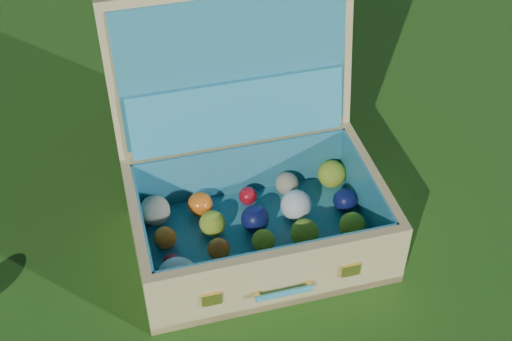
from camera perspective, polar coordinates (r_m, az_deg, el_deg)
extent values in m
plane|color=#215114|center=(1.79, -6.15, -4.72)|extent=(60.00, 60.00, 0.00)
cube|color=#D7BA73|center=(1.74, 0.21, -5.77)|extent=(0.64, 0.49, 0.02)
cube|color=#D7BA73|center=(1.56, 1.99, -8.68)|extent=(0.58, 0.13, 0.18)
cube|color=#D7BA73|center=(1.81, -1.30, 0.05)|extent=(0.58, 0.13, 0.18)
cube|color=#D7BA73|center=(1.65, -9.30, -5.74)|extent=(0.08, 0.35, 0.18)
cube|color=#D7BA73|center=(1.76, 9.14, -2.25)|extent=(0.08, 0.35, 0.18)
cube|color=teal|center=(1.73, 0.21, -5.46)|extent=(0.60, 0.44, 0.01)
cube|color=teal|center=(1.56, 1.85, -8.05)|extent=(0.53, 0.10, 0.15)
cube|color=teal|center=(1.79, -1.20, 0.02)|extent=(0.53, 0.10, 0.15)
cube|color=teal|center=(1.65, -8.87, -5.41)|extent=(0.07, 0.34, 0.15)
cube|color=teal|center=(1.74, 8.76, -2.08)|extent=(0.07, 0.34, 0.15)
cube|color=#D7BA73|center=(1.69, -1.93, 8.40)|extent=(0.59, 0.20, 0.39)
cube|color=teal|center=(1.67, -1.77, 8.13)|extent=(0.54, 0.16, 0.34)
cube|color=#39A1B9|center=(1.71, -1.49, 4.69)|extent=(0.52, 0.14, 0.16)
cube|color=#F2C659|center=(1.53, -3.55, -10.23)|extent=(0.04, 0.02, 0.03)
cube|color=#F2C659|center=(1.59, 7.58, -7.89)|extent=(0.04, 0.02, 0.03)
cylinder|color=#39A1B9|center=(1.56, 2.27, -9.79)|extent=(0.13, 0.04, 0.01)
cube|color=#F2C659|center=(1.55, 0.09, -10.02)|extent=(0.01, 0.02, 0.01)
cube|color=#F2C659|center=(1.58, 4.25, -9.13)|extent=(0.01, 0.02, 0.01)
sphere|color=white|center=(1.59, -6.27, -8.56)|extent=(0.09, 0.09, 0.09)
sphere|color=white|center=(1.61, -2.26, -8.65)|extent=(0.05, 0.05, 0.05)
sphere|color=#A99416|center=(1.61, 1.40, -7.71)|extent=(0.08, 0.08, 0.08)
sphere|color=#A99416|center=(1.65, 5.15, -6.97)|extent=(0.07, 0.07, 0.07)
sphere|color=#AAC02E|center=(1.68, 8.32, -6.08)|extent=(0.06, 0.06, 0.06)
sphere|color=#B10E1A|center=(1.66, -6.76, -7.33)|extent=(0.04, 0.04, 0.04)
sphere|color=orange|center=(1.67, -2.99, -6.30)|extent=(0.05, 0.05, 0.05)
sphere|color=#AAC02E|center=(1.68, 0.59, -5.64)|extent=(0.06, 0.06, 0.06)
sphere|color=#AAC02E|center=(1.70, 3.91, -4.97)|extent=(0.07, 0.07, 0.07)
sphere|color=#AAC02E|center=(1.72, 7.72, -4.37)|extent=(0.06, 0.06, 0.06)
sphere|color=orange|center=(1.70, -7.29, -5.37)|extent=(0.05, 0.05, 0.05)
sphere|color=#AAC02E|center=(1.72, -3.51, -4.26)|extent=(0.06, 0.06, 0.06)
sphere|color=#0E154A|center=(1.72, -0.08, -3.88)|extent=(0.07, 0.07, 0.07)
sphere|color=white|center=(1.75, 3.23, -2.78)|extent=(0.08, 0.08, 0.08)
sphere|color=#0E154A|center=(1.79, 7.14, -2.38)|extent=(0.06, 0.06, 0.06)
sphere|color=tan|center=(1.75, -8.09, -3.19)|extent=(0.07, 0.07, 0.07)
sphere|color=orange|center=(1.77, -4.50, -2.71)|extent=(0.06, 0.06, 0.06)
sphere|color=#B10E1A|center=(1.79, -0.66, -2.05)|extent=(0.05, 0.05, 0.05)
sphere|color=tan|center=(1.82, 2.48, -1.05)|extent=(0.06, 0.06, 0.06)
sphere|color=#AAC02E|center=(1.85, 6.08, -0.28)|extent=(0.07, 0.07, 0.07)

